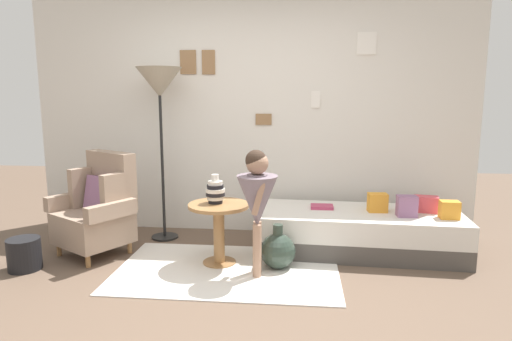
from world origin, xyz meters
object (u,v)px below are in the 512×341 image
armchair (99,208)px  daybed (360,232)px  side_table (219,221)px  floor_lamp (160,88)px  vase_striped (215,191)px  book_on_daybed (322,207)px  magazine_basket (24,254)px  demijohn_near (278,251)px  person_child (257,197)px

armchair → daybed: bearing=6.3°
side_table → floor_lamp: floor_lamp is taller
vase_striped → book_on_daybed: bearing=28.3°
book_on_daybed → magazine_basket: bearing=-161.9°
demijohn_near → book_on_daybed: bearing=55.9°
book_on_daybed → magazine_basket: book_on_daybed is taller
daybed → person_child: (-0.94, -0.68, 0.48)m
vase_striped → demijohn_near: bearing=-7.7°
side_table → book_on_daybed: 1.09m
demijohn_near → magazine_basket: bearing=-173.5°
armchair → vase_striped: armchair is taller
side_table → book_on_daybed: (0.94, 0.55, 0.02)m
demijohn_near → side_table: bearing=174.6°
armchair → vase_striped: 1.20m
floor_lamp → magazine_basket: bearing=-134.5°
person_child → vase_striped: bearing=147.7°
vase_striped → daybed: bearing=17.7°
side_table → person_child: bearing=-31.8°
daybed → vase_striped: vase_striped is taller
floor_lamp → magazine_basket: size_ratio=6.38×
person_child → book_on_daybed: 1.00m
side_table → vase_striped: (-0.03, 0.03, 0.27)m
floor_lamp → daybed: bearing=-6.1°
armchair → demijohn_near: (1.73, -0.23, -0.28)m
demijohn_near → person_child: bearing=-133.3°
armchair → person_child: (1.56, -0.40, 0.24)m
armchair → side_table: (1.20, -0.18, -0.04)m
magazine_basket → person_child: bearing=2.1°
side_table → demijohn_near: side_table is taller
daybed → book_on_daybed: size_ratio=8.81×
floor_lamp → vase_striped: bearing=-43.4°
armchair → book_on_daybed: 2.17m
vase_striped → person_child: (0.40, -0.25, 0.02)m
book_on_daybed → demijohn_near: book_on_daybed is taller
floor_lamp → book_on_daybed: bearing=-4.2°
person_child → demijohn_near: bearing=46.7°
vase_striped → book_on_daybed: size_ratio=1.18×
book_on_daybed → daybed: bearing=-14.3°
side_table → floor_lamp: (-0.72, 0.67, 1.19)m
armchair → demijohn_near: 1.77m
daybed → magazine_basket: daybed is taller
side_table → demijohn_near: bearing=-5.4°
side_table → book_on_daybed: size_ratio=2.54×
daybed → vase_striped: 1.48m
book_on_daybed → armchair: bearing=-170.1°
side_table → person_child: (0.37, -0.23, 0.29)m
magazine_basket → armchair: bearing=45.3°
daybed → magazine_basket: bearing=-165.8°
person_child → book_on_daybed: bearing=53.6°
side_table → vase_striped: size_ratio=2.15×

